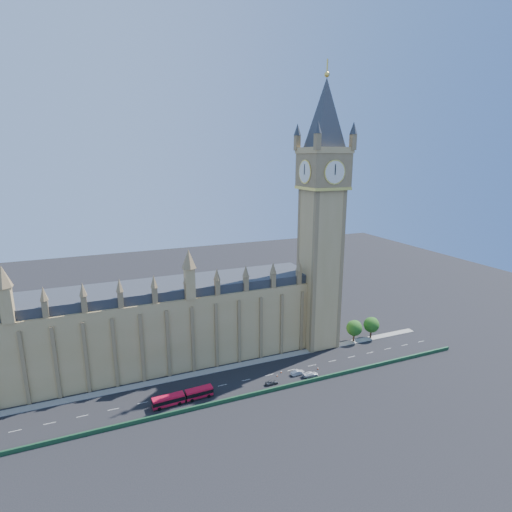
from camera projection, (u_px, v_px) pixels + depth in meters
name	position (u px, v px, depth m)	size (l,w,h in m)	color
ground	(234.00, 383.00, 125.04)	(400.00, 400.00, 0.00)	black
palace_westminster	(141.00, 327.00, 132.25)	(120.00, 20.00, 28.00)	tan
elizabeth_tower	(322.00, 199.00, 138.73)	(20.59, 20.59, 105.00)	tan
bridge_parapet	(245.00, 396.00, 116.82)	(160.00, 0.60, 1.20)	#1E4C2D
kerb_north	(225.00, 368.00, 133.55)	(160.00, 3.00, 0.16)	gray
tree_east_near	(355.00, 328.00, 152.10)	(6.00, 6.00, 8.50)	#382619
tree_east_far	(372.00, 324.00, 155.06)	(6.00, 6.00, 8.50)	#382619
red_bus	(183.00, 397.00, 114.78)	(17.68, 3.60, 2.99)	red
car_grey	(272.00, 382.00, 123.95)	(1.66, 4.12, 1.40)	#3F4147
car_silver	(298.00, 373.00, 129.40)	(1.63, 4.69, 1.54)	#9B9EA2
car_white	(311.00, 374.00, 128.42)	(2.12, 5.21, 1.51)	silver
cone_a	(277.00, 375.00, 128.57)	(0.43, 0.43, 0.64)	black
cone_b	(318.00, 368.00, 132.74)	(0.53, 0.53, 0.76)	black
cone_c	(281.00, 372.00, 130.66)	(0.43, 0.43, 0.65)	black
cone_d	(297.00, 370.00, 131.89)	(0.52, 0.52, 0.79)	black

